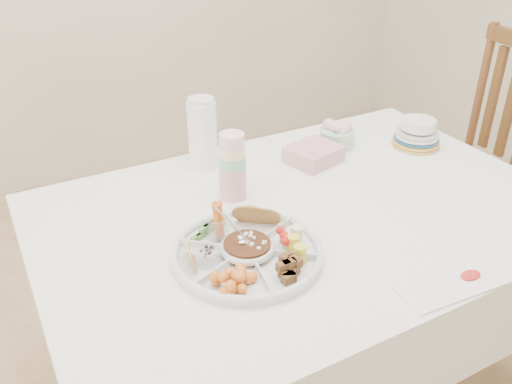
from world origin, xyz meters
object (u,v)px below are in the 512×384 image
thermos (202,133)px  plate_stack (417,132)px  dining_table (301,308)px  party_tray (247,250)px  chair (463,163)px

thermos → plate_stack: size_ratio=1.44×
dining_table → party_tray: (-0.26, -0.12, 0.40)m
party_tray → dining_table: bearing=24.7°
thermos → plate_stack: 0.77m
thermos → chair: bearing=-5.4°
party_tray → thermos: thermos is taller
chair → party_tray: 1.34m
dining_table → plate_stack: (0.59, 0.18, 0.43)m
party_tray → plate_stack: (0.84, 0.30, 0.03)m
chair → plate_stack: bearing=-156.5°
dining_table → party_tray: bearing=-155.3°
dining_table → plate_stack: bearing=17.1°
chair → plate_stack: (-0.41, -0.11, 0.27)m
dining_table → plate_stack: size_ratio=8.94×
chair → dining_table: bearing=-155.0°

